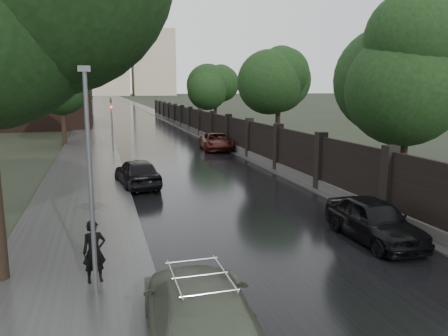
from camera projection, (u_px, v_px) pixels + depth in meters
ground at (348, 300)px, 9.73m from camera, size 800.00×800.00×0.00m
road at (111, 99)px, 189.50m from camera, size 8.00×420.00×0.02m
sidewalk_left at (96, 99)px, 187.87m from camera, size 4.00×420.00×0.16m
verge_right at (124, 99)px, 190.98m from camera, size 3.00×420.00×0.08m
fence_right at (207, 128)px, 41.08m from camera, size 0.45×75.72×2.70m
tree_left_far at (61, 81)px, 35.02m from camera, size 4.25×4.25×7.39m
tree_right_a at (408, 82)px, 18.43m from camera, size 4.08×4.08×7.01m
tree_right_b at (279, 84)px, 31.68m from camera, size 4.08×4.08×7.01m
tree_right_c at (215, 86)px, 48.71m from camera, size 4.08×4.08×7.01m
lamp_post at (90, 184)px, 9.22m from camera, size 0.25×0.12×5.11m
traffic_light at (112, 120)px, 31.79m from camera, size 0.16×0.32×4.00m
stalinist_tower at (103, 36)px, 286.70m from camera, size 92.00×30.00×159.00m
volga_sedan at (201, 315)px, 7.71m from camera, size 2.42×5.01×1.41m
hatchback_left at (137, 173)px, 20.84m from camera, size 2.18×4.29×1.40m
car_right_near at (374, 220)px, 13.44m from camera, size 1.60×3.94×1.34m
car_right_far at (216, 141)px, 33.46m from camera, size 2.67×4.97×1.33m
pedestrian_umbrella at (92, 218)px, 10.06m from camera, size 0.98×0.99×2.32m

